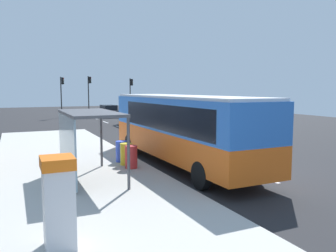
% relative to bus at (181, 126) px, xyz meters
% --- Properties ---
extents(ground_plane, '(56.00, 92.00, 0.04)m').
position_rel_bus_xyz_m(ground_plane, '(1.71, 11.81, -1.86)').
color(ground_plane, '#262628').
extents(sidewalk_platform, '(6.20, 30.00, 0.18)m').
position_rel_bus_xyz_m(sidewalk_platform, '(-4.69, -0.19, -1.75)').
color(sidewalk_platform, beige).
rests_on(sidewalk_platform, ground).
extents(lane_stripe_seg_1, '(0.16, 2.20, 0.01)m').
position_rel_bus_xyz_m(lane_stripe_seg_1, '(1.96, -3.19, -1.84)').
color(lane_stripe_seg_1, silver).
rests_on(lane_stripe_seg_1, ground).
extents(lane_stripe_seg_2, '(0.16, 2.20, 0.01)m').
position_rel_bus_xyz_m(lane_stripe_seg_2, '(1.96, 1.81, -1.84)').
color(lane_stripe_seg_2, silver).
rests_on(lane_stripe_seg_2, ground).
extents(lane_stripe_seg_3, '(0.16, 2.20, 0.01)m').
position_rel_bus_xyz_m(lane_stripe_seg_3, '(1.96, 6.81, -1.84)').
color(lane_stripe_seg_3, silver).
rests_on(lane_stripe_seg_3, ground).
extents(lane_stripe_seg_4, '(0.16, 2.20, 0.01)m').
position_rel_bus_xyz_m(lane_stripe_seg_4, '(1.96, 11.81, -1.84)').
color(lane_stripe_seg_4, silver).
rests_on(lane_stripe_seg_4, ground).
extents(lane_stripe_seg_5, '(0.16, 2.20, 0.01)m').
position_rel_bus_xyz_m(lane_stripe_seg_5, '(1.96, 16.81, -1.84)').
color(lane_stripe_seg_5, silver).
rests_on(lane_stripe_seg_5, ground).
extents(lane_stripe_seg_6, '(0.16, 2.20, 0.01)m').
position_rel_bus_xyz_m(lane_stripe_seg_6, '(1.96, 21.81, -1.84)').
color(lane_stripe_seg_6, silver).
rests_on(lane_stripe_seg_6, ground).
extents(lane_stripe_seg_7, '(0.16, 2.20, 0.01)m').
position_rel_bus_xyz_m(lane_stripe_seg_7, '(1.96, 26.81, -1.84)').
color(lane_stripe_seg_7, silver).
rests_on(lane_stripe_seg_7, ground).
extents(bus, '(2.67, 11.05, 3.21)m').
position_rel_bus_xyz_m(bus, '(0.00, 0.00, 0.00)').
color(bus, orange).
rests_on(bus, ground).
extents(white_van, '(2.24, 5.29, 2.30)m').
position_rel_bus_xyz_m(white_van, '(3.91, 17.11, -0.50)').
color(white_van, black).
rests_on(white_van, ground).
extents(sedan_near, '(2.04, 4.49, 1.52)m').
position_rel_bus_xyz_m(sedan_near, '(4.02, 28.56, -1.05)').
color(sedan_near, black).
rests_on(sedan_near, ground).
extents(ticket_machine, '(0.66, 0.76, 1.94)m').
position_rel_bus_xyz_m(ticket_machine, '(-6.16, -6.69, -0.67)').
color(ticket_machine, silver).
rests_on(ticket_machine, sidewalk_platform).
extents(recycling_bin_red, '(0.52, 0.52, 0.95)m').
position_rel_bus_xyz_m(recycling_bin_red, '(-2.49, -0.31, -1.19)').
color(recycling_bin_red, red).
rests_on(recycling_bin_red, sidewalk_platform).
extents(recycling_bin_yellow, '(0.52, 0.52, 0.95)m').
position_rel_bus_xyz_m(recycling_bin_yellow, '(-2.49, 0.39, -1.19)').
color(recycling_bin_yellow, yellow).
rests_on(recycling_bin_yellow, sidewalk_platform).
extents(recycling_bin_blue, '(0.52, 0.52, 0.95)m').
position_rel_bus_xyz_m(recycling_bin_blue, '(-2.49, 1.09, -1.19)').
color(recycling_bin_blue, blue).
rests_on(recycling_bin_blue, sidewalk_platform).
extents(traffic_light_near_side, '(0.49, 0.28, 4.89)m').
position_rel_bus_xyz_m(traffic_light_near_side, '(7.21, 29.08, 1.42)').
color(traffic_light_near_side, '#2D2D2D').
rests_on(traffic_light_near_side, ground).
extents(traffic_light_far_side, '(0.49, 0.28, 5.00)m').
position_rel_bus_xyz_m(traffic_light_far_side, '(-1.39, 29.88, 1.48)').
color(traffic_light_far_side, '#2D2D2D').
rests_on(traffic_light_far_side, ground).
extents(traffic_light_median, '(0.49, 0.28, 5.17)m').
position_rel_bus_xyz_m(traffic_light_median, '(2.11, 30.68, 1.58)').
color(traffic_light_median, '#2D2D2D').
rests_on(traffic_light_median, ground).
extents(bus_shelter, '(1.80, 4.00, 2.50)m').
position_rel_bus_xyz_m(bus_shelter, '(-4.70, -1.34, 0.25)').
color(bus_shelter, '#4C4C51').
rests_on(bus_shelter, sidewalk_platform).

